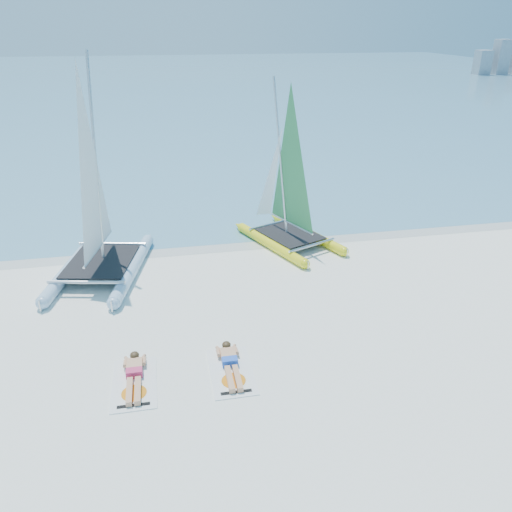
{
  "coord_description": "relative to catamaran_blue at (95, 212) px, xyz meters",
  "views": [
    {
      "loc": [
        -1.47,
        -11.25,
        7.46
      ],
      "look_at": [
        0.95,
        1.2,
        1.47
      ],
      "focal_mm": 35.0,
      "sensor_mm": 36.0,
      "label": 1
    }
  ],
  "objects": [
    {
      "name": "ground",
      "position": [
        3.62,
        -4.06,
        -2.07
      ],
      "size": [
        140.0,
        140.0,
        0.0
      ],
      "primitive_type": "plane",
      "color": "white",
      "rests_on": "ground"
    },
    {
      "name": "sea",
      "position": [
        3.62,
        58.94,
        -2.07
      ],
      "size": [
        140.0,
        115.0,
        0.01
      ],
      "primitive_type": "cube",
      "color": "#73ABBF",
      "rests_on": "ground"
    },
    {
      "name": "wet_sand_strip",
      "position": [
        3.62,
        1.44,
        -2.07
      ],
      "size": [
        140.0,
        1.4,
        0.01
      ],
      "primitive_type": "cube",
      "color": "beige",
      "rests_on": "ground"
    },
    {
      "name": "catamaran_blue",
      "position": [
        0.0,
        0.0,
        0.0
      ],
      "size": [
        3.44,
        5.48,
        6.94
      ],
      "rotation": [
        0.0,
        0.0,
        -0.21
      ],
      "color": "#B1D8E9",
      "rests_on": "ground"
    },
    {
      "name": "catamaran_yellow",
      "position": [
        6.44,
        1.49,
        -0.19
      ],
      "size": [
        3.64,
        4.85,
        5.98
      ],
      "rotation": [
        0.0,
        0.0,
        0.4
      ],
      "color": "yellow",
      "rests_on": "ground"
    },
    {
      "name": "towel_a",
      "position": [
        1.15,
        -5.94,
        -2.06
      ],
      "size": [
        1.0,
        1.85,
        0.02
      ],
      "primitive_type": "cube",
      "color": "silver",
      "rests_on": "ground"
    },
    {
      "name": "sunbather_a",
      "position": [
        1.15,
        -5.75,
        -1.95
      ],
      "size": [
        0.37,
        1.73,
        0.26
      ],
      "color": "tan",
      "rests_on": "towel_a"
    },
    {
      "name": "towel_b",
      "position": [
        3.37,
        -5.94,
        -2.06
      ],
      "size": [
        1.0,
        1.85,
        0.02
      ],
      "primitive_type": "cube",
      "color": "silver",
      "rests_on": "ground"
    },
    {
      "name": "sunbather_b",
      "position": [
        3.37,
        -5.75,
        -1.95
      ],
      "size": [
        0.37,
        1.73,
        0.26
      ],
      "color": "tan",
      "rests_on": "towel_b"
    }
  ]
}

